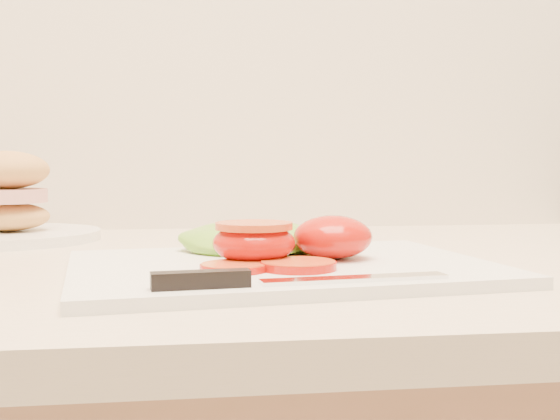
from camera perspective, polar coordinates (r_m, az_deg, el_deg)
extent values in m
cube|color=silver|center=(0.61, 0.13, -4.74)|extent=(0.39, 0.30, 0.01)
ellipsoid|color=#B3140F|center=(0.63, 4.31, -2.20)|extent=(0.07, 0.07, 0.04)
ellipsoid|color=#B3140F|center=(0.60, -2.13, -2.69)|extent=(0.07, 0.07, 0.04)
cylinder|color=#B53B16|center=(0.60, -2.13, -1.29)|extent=(0.07, 0.07, 0.01)
cylinder|color=#DE5625|center=(0.57, 1.48, -4.50)|extent=(0.06, 0.06, 0.01)
cylinder|color=#DE5625|center=(0.57, -3.74, -4.65)|extent=(0.05, 0.05, 0.01)
ellipsoid|color=#8FC433|center=(0.68, -2.75, -2.37)|extent=(0.16, 0.14, 0.03)
ellipsoid|color=#8FC433|center=(0.69, 0.78, -2.30)|extent=(0.13, 0.13, 0.02)
cube|color=silver|center=(0.52, 6.11, -5.58)|extent=(0.14, 0.03, 0.00)
cube|color=black|center=(0.49, -6.46, -5.64)|extent=(0.07, 0.02, 0.01)
cylinder|color=white|center=(0.93, -21.26, -1.97)|extent=(0.22, 0.22, 0.01)
ellipsoid|color=#C2874A|center=(0.92, -21.29, -0.52)|extent=(0.10, 0.09, 0.04)
cylinder|color=#D8938C|center=(0.92, -21.33, 1.09)|extent=(0.10, 0.10, 0.02)
ellipsoid|color=#C2874A|center=(0.92, -21.38, 3.05)|extent=(0.10, 0.09, 0.05)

